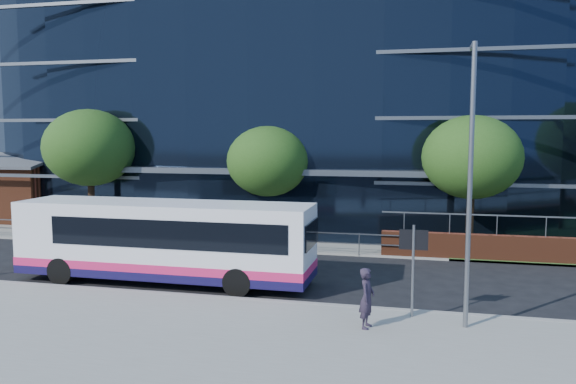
% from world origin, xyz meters
% --- Properties ---
extents(ground, '(200.00, 200.00, 0.00)m').
position_xyz_m(ground, '(0.00, 0.00, 0.00)').
color(ground, black).
rests_on(ground, ground).
extents(pavement_near, '(80.00, 8.00, 0.15)m').
position_xyz_m(pavement_near, '(0.00, -5.00, 0.07)').
color(pavement_near, gray).
rests_on(pavement_near, ground).
extents(kerb, '(80.00, 0.25, 0.16)m').
position_xyz_m(kerb, '(0.00, -1.00, 0.08)').
color(kerb, gray).
rests_on(kerb, ground).
extents(yellow_line_outer, '(80.00, 0.08, 0.01)m').
position_xyz_m(yellow_line_outer, '(0.00, -0.80, 0.01)').
color(yellow_line_outer, gold).
rests_on(yellow_line_outer, ground).
extents(yellow_line_inner, '(80.00, 0.08, 0.01)m').
position_xyz_m(yellow_line_inner, '(0.00, -0.65, 0.01)').
color(yellow_line_inner, gold).
rests_on(yellow_line_inner, ground).
extents(far_forecourt, '(50.00, 8.00, 0.10)m').
position_xyz_m(far_forecourt, '(-6.00, 11.00, 0.05)').
color(far_forecourt, gray).
rests_on(far_forecourt, ground).
extents(glass_office, '(44.00, 23.10, 16.00)m').
position_xyz_m(glass_office, '(-4.00, 20.85, 8.00)').
color(glass_office, black).
rests_on(glass_office, ground).
extents(brick_pavilion, '(8.60, 6.66, 4.40)m').
position_xyz_m(brick_pavilion, '(-22.00, 13.50, 1.94)').
color(brick_pavilion, brown).
rests_on(brick_pavilion, ground).
extents(guard_railings, '(24.00, 0.05, 1.10)m').
position_xyz_m(guard_railings, '(-8.00, 7.00, 0.82)').
color(guard_railings, slate).
rests_on(guard_railings, ground).
extents(street_sign, '(0.85, 0.09, 2.80)m').
position_xyz_m(street_sign, '(4.50, -1.59, 2.15)').
color(street_sign, slate).
rests_on(street_sign, pavement_near).
extents(tree_far_a, '(4.95, 4.95, 6.98)m').
position_xyz_m(tree_far_a, '(-13.00, 9.00, 4.86)').
color(tree_far_a, black).
rests_on(tree_far_a, ground).
extents(tree_far_b, '(4.29, 4.29, 6.05)m').
position_xyz_m(tree_far_b, '(-3.00, 9.50, 4.21)').
color(tree_far_b, black).
rests_on(tree_far_b, ground).
extents(tree_far_c, '(4.62, 4.62, 6.51)m').
position_xyz_m(tree_far_c, '(7.00, 9.00, 4.54)').
color(tree_far_c, black).
rests_on(tree_far_c, ground).
extents(streetlight_east, '(0.15, 0.77, 8.00)m').
position_xyz_m(streetlight_east, '(6.00, -2.17, 4.44)').
color(streetlight_east, slate).
rests_on(streetlight_east, pavement_near).
extents(city_bus, '(11.39, 2.66, 3.07)m').
position_xyz_m(city_bus, '(-4.61, 0.80, 1.63)').
color(city_bus, white).
rests_on(city_bus, ground).
extents(pedestrian, '(0.49, 0.68, 1.73)m').
position_xyz_m(pedestrian, '(3.25, -2.89, 1.01)').
color(pedestrian, '#2A2132').
rests_on(pedestrian, pavement_near).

